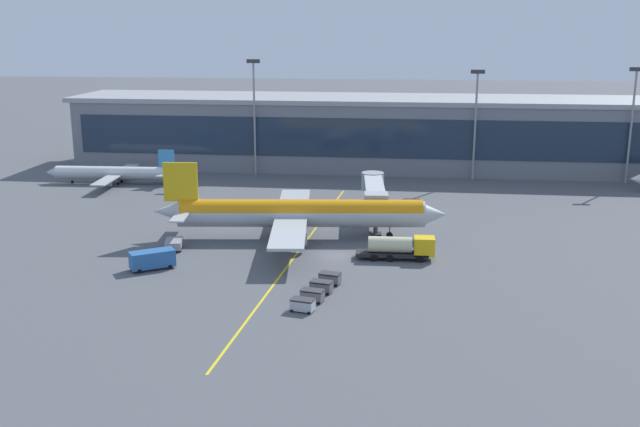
{
  "coord_description": "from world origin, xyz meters",
  "views": [
    {
      "loc": [
        9.58,
        -98.95,
        31.41
      ],
      "look_at": [
        -3.06,
        5.99,
        4.5
      ],
      "focal_mm": 41.61,
      "sensor_mm": 36.0,
      "label": 1
    }
  ],
  "objects_px": {
    "baggage_cart_1": "(312,295)",
    "lavatory_truck": "(153,259)",
    "commuter_jet_far": "(113,173)",
    "baggage_cart_2": "(321,286)",
    "fuel_tanker": "(401,247)",
    "baggage_cart_0": "(303,305)",
    "baggage_cart_3": "(330,278)",
    "main_airliner": "(300,213)",
    "pushback_tug": "(174,244)"
  },
  "relations": [
    {
      "from": "fuel_tanker",
      "to": "baggage_cart_1",
      "type": "xyz_separation_m",
      "value": [
        -9.99,
        -17.46,
        -0.96
      ]
    },
    {
      "from": "main_airliner",
      "to": "commuter_jet_far",
      "type": "height_order",
      "value": "main_airliner"
    },
    {
      "from": "baggage_cart_3",
      "to": "commuter_jet_far",
      "type": "height_order",
      "value": "commuter_jet_far"
    },
    {
      "from": "pushback_tug",
      "to": "baggage_cart_0",
      "type": "relative_size",
      "value": 1.44
    },
    {
      "from": "pushback_tug",
      "to": "baggage_cart_1",
      "type": "height_order",
      "value": "baggage_cart_1"
    },
    {
      "from": "pushback_tug",
      "to": "baggage_cart_1",
      "type": "distance_m",
      "value": 29.11
    },
    {
      "from": "lavatory_truck",
      "to": "commuter_jet_far",
      "type": "xyz_separation_m",
      "value": [
        -26.34,
        51.54,
        0.88
      ]
    },
    {
      "from": "main_airliner",
      "to": "fuel_tanker",
      "type": "bearing_deg",
      "value": -29.3
    },
    {
      "from": "main_airliner",
      "to": "baggage_cart_1",
      "type": "xyz_separation_m",
      "value": [
        5.34,
        -26.06,
        -3.17
      ]
    },
    {
      "from": "baggage_cart_0",
      "to": "baggage_cart_2",
      "type": "height_order",
      "value": "same"
    },
    {
      "from": "commuter_jet_far",
      "to": "lavatory_truck",
      "type": "bearing_deg",
      "value": -62.93
    },
    {
      "from": "lavatory_truck",
      "to": "commuter_jet_far",
      "type": "distance_m",
      "value": 57.88
    },
    {
      "from": "lavatory_truck",
      "to": "baggage_cart_2",
      "type": "bearing_deg",
      "value": -15.18
    },
    {
      "from": "baggage_cart_2",
      "to": "baggage_cart_3",
      "type": "bearing_deg",
      "value": 77.43
    },
    {
      "from": "fuel_tanker",
      "to": "baggage_cart_0",
      "type": "relative_size",
      "value": 3.72
    },
    {
      "from": "main_airliner",
      "to": "lavatory_truck",
      "type": "distance_m",
      "value": 24.04
    },
    {
      "from": "pushback_tug",
      "to": "commuter_jet_far",
      "type": "height_order",
      "value": "commuter_jet_far"
    },
    {
      "from": "baggage_cart_0",
      "to": "baggage_cart_2",
      "type": "relative_size",
      "value": 1.0
    },
    {
      "from": "baggage_cart_0",
      "to": "lavatory_truck",
      "type": "bearing_deg",
      "value": 150.1
    },
    {
      "from": "main_airliner",
      "to": "lavatory_truck",
      "type": "bearing_deg",
      "value": -135.89
    },
    {
      "from": "main_airliner",
      "to": "baggage_cart_1",
      "type": "distance_m",
      "value": 26.79
    },
    {
      "from": "fuel_tanker",
      "to": "baggage_cart_0",
      "type": "height_order",
      "value": "fuel_tanker"
    },
    {
      "from": "baggage_cart_1",
      "to": "baggage_cart_2",
      "type": "relative_size",
      "value": 1.0
    },
    {
      "from": "baggage_cart_1",
      "to": "commuter_jet_far",
      "type": "distance_m",
      "value": 78.13
    },
    {
      "from": "lavatory_truck",
      "to": "baggage_cart_3",
      "type": "bearing_deg",
      "value": -7.56
    },
    {
      "from": "lavatory_truck",
      "to": "commuter_jet_far",
      "type": "height_order",
      "value": "commuter_jet_far"
    },
    {
      "from": "main_airliner",
      "to": "baggage_cart_0",
      "type": "xyz_separation_m",
      "value": [
        4.64,
        -29.18,
        -3.17
      ]
    },
    {
      "from": "fuel_tanker",
      "to": "pushback_tug",
      "type": "bearing_deg",
      "value": 178.42
    },
    {
      "from": "lavatory_truck",
      "to": "baggage_cart_0",
      "type": "height_order",
      "value": "lavatory_truck"
    },
    {
      "from": "baggage_cart_2",
      "to": "commuter_jet_far",
      "type": "xyz_separation_m",
      "value": [
        -49.54,
        57.83,
        1.51
      ]
    },
    {
      "from": "fuel_tanker",
      "to": "baggage_cart_2",
      "type": "distance_m",
      "value": 17.11
    },
    {
      "from": "fuel_tanker",
      "to": "baggage_cart_3",
      "type": "distance_m",
      "value": 14.16
    },
    {
      "from": "main_airliner",
      "to": "commuter_jet_far",
      "type": "distance_m",
      "value": 55.8
    },
    {
      "from": "commuter_jet_far",
      "to": "baggage_cart_2",
      "type": "bearing_deg",
      "value": -49.42
    },
    {
      "from": "fuel_tanker",
      "to": "commuter_jet_far",
      "type": "bearing_deg",
      "value": 143.52
    },
    {
      "from": "fuel_tanker",
      "to": "baggage_cart_0",
      "type": "xyz_separation_m",
      "value": [
        -10.68,
        -20.58,
        -0.96
      ]
    },
    {
      "from": "baggage_cart_0",
      "to": "pushback_tug",
      "type": "bearing_deg",
      "value": 135.54
    },
    {
      "from": "pushback_tug",
      "to": "commuter_jet_far",
      "type": "bearing_deg",
      "value": 121.64
    },
    {
      "from": "main_airliner",
      "to": "baggage_cart_0",
      "type": "distance_m",
      "value": 29.72
    },
    {
      "from": "pushback_tug",
      "to": "baggage_cart_1",
      "type": "bearing_deg",
      "value": -39.1
    },
    {
      "from": "fuel_tanker",
      "to": "baggage_cart_2",
      "type": "height_order",
      "value": "fuel_tanker"
    },
    {
      "from": "main_airliner",
      "to": "pushback_tug",
      "type": "relative_size",
      "value": 10.57
    },
    {
      "from": "baggage_cart_1",
      "to": "baggage_cart_2",
      "type": "xyz_separation_m",
      "value": [
        0.7,
        3.12,
        0.0
      ]
    },
    {
      "from": "pushback_tug",
      "to": "commuter_jet_far",
      "type": "distance_m",
      "value": 50.06
    },
    {
      "from": "lavatory_truck",
      "to": "baggage_cart_0",
      "type": "bearing_deg",
      "value": -29.9
    },
    {
      "from": "baggage_cart_3",
      "to": "fuel_tanker",
      "type": "bearing_deg",
      "value": 52.54
    },
    {
      "from": "commuter_jet_far",
      "to": "baggage_cart_1",
      "type": "bearing_deg",
      "value": -51.3
    },
    {
      "from": "lavatory_truck",
      "to": "baggage_cart_1",
      "type": "xyz_separation_m",
      "value": [
        22.51,
        -9.42,
        -0.64
      ]
    },
    {
      "from": "baggage_cart_1",
      "to": "lavatory_truck",
      "type": "bearing_deg",
      "value": 157.29
    },
    {
      "from": "baggage_cart_1",
      "to": "baggage_cart_3",
      "type": "bearing_deg",
      "value": 77.43
    }
  ]
}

